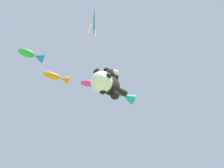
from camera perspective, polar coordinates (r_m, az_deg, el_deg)
teddy_bear_kite at (r=13.44m, az=-0.29°, el=0.32°), size 2.32×1.02×2.35m
soccer_ball_kite at (r=12.01m, az=-2.36°, el=0.45°), size 1.18×1.18×1.09m
fish_kite_teal at (r=16.07m, az=2.01°, el=-2.35°), size 2.22×1.18×0.71m
fish_kite_magenta at (r=15.60m, az=-3.97°, el=-0.00°), size 1.55×1.29×0.54m
fish_kite_tangerine at (r=15.60m, az=-12.24°, el=1.50°), size 1.65×1.06×0.52m
fish_kite_emerald at (r=16.34m, az=-17.66°, el=6.32°), size 1.68×1.07×0.63m
diamond_kite at (r=14.05m, az=-4.19°, el=13.52°), size 0.98×1.22×2.86m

